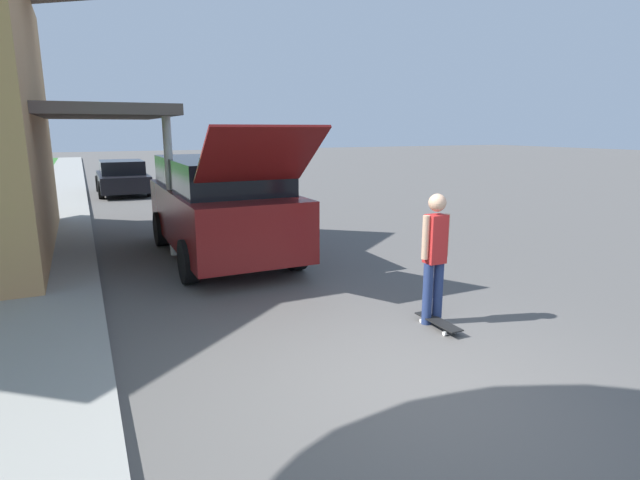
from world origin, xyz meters
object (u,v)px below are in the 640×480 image
Objects in this scene: suv_parked at (220,204)px; skateboarder at (435,252)px; skateboard at (438,322)px; car_down_street at (122,178)px.

skateboarder is (1.61, -4.74, -0.11)m from suv_parked.
skateboard is at bearing -101.50° from skateboarder.
car_down_street is at bearing 94.87° from suv_parked.
skateboarder is (2.60, -16.32, 0.32)m from car_down_street.
car_down_street is at bearing 98.81° from skateboard.
suv_parked is 5.01m from skateboarder.
skateboarder is at bearing 78.50° from skateboard.
car_down_street is (-0.99, 11.58, -0.43)m from suv_parked.
skateboarder is 0.91m from skateboard.
car_down_street is 5.33× the size of skateboard.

